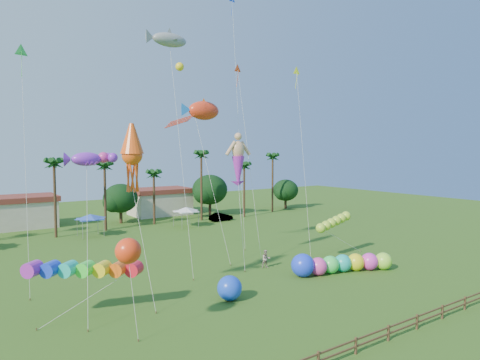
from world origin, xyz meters
TOP-DOWN VIEW (x-y plane):
  - ground at (0.00, 0.00)m, footprint 160.00×160.00m
  - tree_line at (3.57, 44.00)m, footprint 69.46×8.91m
  - buildings_row at (-3.09, 50.00)m, footprint 35.00×7.00m
  - tent_row at (-6.00, 36.33)m, footprint 31.00×4.00m
  - fence at (0.00, -6.00)m, footprint 36.12×0.12m
  - car_b at (15.34, 37.65)m, footprint 4.08×1.56m
  - spectator_b at (3.94, 11.15)m, footprint 1.03×0.89m
  - caterpillar_inflatable at (8.52, 5.82)m, footprint 10.35×4.93m
  - blue_ball at (-4.10, 5.52)m, footprint 1.94×1.94m
  - rainbow_tube at (-12.79, 7.96)m, footprint 8.25×5.19m
  - green_worm at (10.68, 10.31)m, footprint 9.41×1.24m
  - orange_ball_kite at (-13.06, 3.04)m, footprint 2.06×2.06m
  - merman_kite at (2.96, 14.60)m, footprint 2.85×4.42m
  - fish_kite at (1.59, 19.24)m, footprint 5.78×7.06m
  - shark_kite at (-2.90, 18.22)m, footprint 5.03×7.75m
  - squid_kite at (-10.17, 9.81)m, footprint 1.95×4.56m
  - lobster_kite at (-13.81, 8.94)m, footprint 4.03×4.69m
  - delta_kite_red at (5.07, 17.67)m, footprint 1.18×4.95m
  - delta_kite_yellow at (10.40, 13.97)m, footprint 1.52×3.72m
  - delta_kite_green at (-16.46, 17.67)m, footprint 1.28×3.71m
  - delta_kite_blue at (7.98, 23.15)m, footprint 2.11×5.12m

SIDE VIEW (x-z plane):
  - ground at x=0.00m, z-range 0.00..0.00m
  - fence at x=0.00m, z-range 0.11..1.11m
  - car_b at x=15.34m, z-range 0.00..1.33m
  - spectator_b at x=3.94m, z-range 0.00..1.80m
  - caterpillar_inflatable at x=8.52m, z-range -0.17..1.98m
  - blue_ball at x=-4.10m, z-range 0.00..1.94m
  - buildings_row at x=-3.09m, z-range 0.00..4.00m
  - tent_row at x=-6.00m, z-range 2.45..3.05m
  - rainbow_tube at x=-12.79m, z-range 1.24..4.79m
  - green_worm at x=10.68m, z-range 1.39..5.45m
  - tree_line at x=3.57m, z-range -1.22..9.78m
  - orange_ball_kite at x=-13.06m, z-range 2.41..8.82m
  - merman_kite at x=2.96m, z-range 3.87..16.88m
  - lobster_kite at x=-13.81m, z-range 5.19..16.96m
  - squid_kite at x=-10.17m, z-range 4.40..18.25m
  - fish_kite at x=1.59m, z-range 7.43..24.60m
  - delta_kite_green at x=-16.46m, z-range 9.26..29.66m
  - delta_kite_yellow at x=10.40m, z-range 9.46..30.41m
  - delta_kite_red at x=5.07m, z-range 9.59..30.81m
  - shark_kite at x=-2.90m, z-range 10.92..34.54m
  - delta_kite_blue at x=7.98m, z-range 14.02..44.91m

